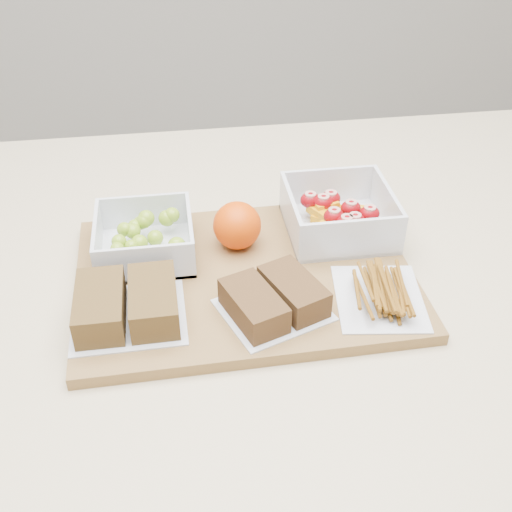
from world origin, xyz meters
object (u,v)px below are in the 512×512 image
object	(u,v)px
grape_container	(146,239)
sandwich_bag_center	(274,299)
fruit_container	(338,216)
cutting_board	(245,277)
sandwich_bag_left	(127,304)
pretzel_bag	(380,290)
orange	(237,225)

from	to	relation	value
grape_container	sandwich_bag_center	bearing A→B (deg)	-43.56
fruit_container	sandwich_bag_center	xyz separation A→B (m)	(-0.12, -0.15, -0.01)
cutting_board	sandwich_bag_left	bearing A→B (deg)	-156.84
fruit_container	sandwich_bag_left	world-z (taller)	fruit_container
sandwich_bag_left	grape_container	bearing A→B (deg)	79.52
sandwich_bag_left	pretzel_bag	xyz separation A→B (m)	(0.30, -0.01, -0.01)
grape_container	orange	world-z (taller)	orange
sandwich_bag_left	pretzel_bag	size ratio (longest dim) A/B	0.96
fruit_container	pretzel_bag	size ratio (longest dim) A/B	1.02
cutting_board	grape_container	size ratio (longest dim) A/B	3.39
cutting_board	sandwich_bag_left	size ratio (longest dim) A/B	3.19
fruit_container	sandwich_bag_center	distance (m)	0.19
fruit_container	sandwich_bag_left	bearing A→B (deg)	-153.59
grape_container	pretzel_bag	size ratio (longest dim) A/B	0.90
cutting_board	sandwich_bag_center	world-z (taller)	sandwich_bag_center
grape_container	sandwich_bag_left	world-z (taller)	grape_container
orange	sandwich_bag_left	size ratio (longest dim) A/B	0.48
fruit_container	sandwich_bag_center	world-z (taller)	fruit_container
cutting_board	sandwich_bag_left	world-z (taller)	sandwich_bag_left
grape_container	orange	bearing A→B (deg)	-0.13
sandwich_bag_center	pretzel_bag	xyz separation A→B (m)	(0.13, 0.00, -0.00)
orange	pretzel_bag	distance (m)	0.21
fruit_container	orange	size ratio (longest dim) A/B	2.19
fruit_container	sandwich_bag_left	size ratio (longest dim) A/B	1.06
pretzel_bag	sandwich_bag_left	bearing A→B (deg)	178.13
sandwich_bag_center	pretzel_bag	world-z (taller)	sandwich_bag_center
orange	fruit_container	bearing A→B (deg)	6.44
cutting_board	pretzel_bag	size ratio (longest dim) A/B	3.06
cutting_board	grape_container	distance (m)	0.14
cutting_board	orange	size ratio (longest dim) A/B	6.61
cutting_board	pretzel_bag	world-z (taller)	pretzel_bag
fruit_container	pretzel_bag	xyz separation A→B (m)	(0.01, -0.15, -0.01)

